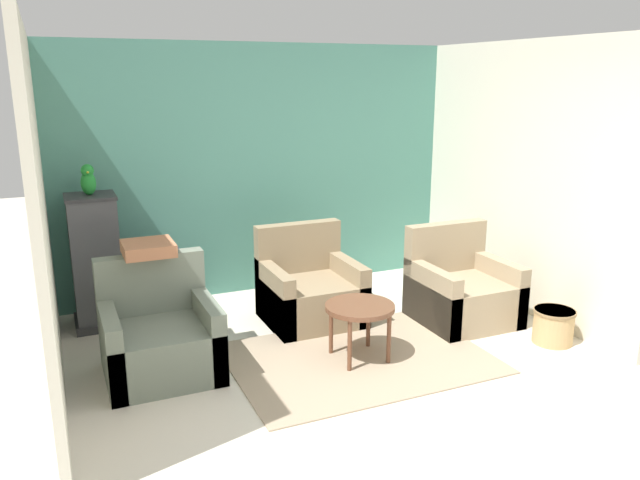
# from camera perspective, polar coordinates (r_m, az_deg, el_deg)

# --- Properties ---
(ground_plane) EXTENTS (20.00, 20.00, 0.00)m
(ground_plane) POSITION_cam_1_polar(r_m,az_deg,el_deg) (4.43, 8.25, -16.22)
(ground_plane) COLOR beige
(ground_plane) RESTS_ON ground
(wall_back_accent) EXTENTS (4.37, 0.06, 2.61)m
(wall_back_accent) POSITION_cam_1_polar(r_m,az_deg,el_deg) (6.68, -5.38, 6.37)
(wall_back_accent) COLOR #4C897A
(wall_back_accent) RESTS_ON ground_plane
(wall_left) EXTENTS (0.06, 3.05, 2.61)m
(wall_left) POSITION_cam_1_polar(r_m,az_deg,el_deg) (4.82, -24.17, 1.88)
(wall_left) COLOR beige
(wall_left) RESTS_ON ground_plane
(wall_right) EXTENTS (0.06, 3.05, 2.61)m
(wall_right) POSITION_cam_1_polar(r_m,az_deg,el_deg) (6.41, 18.02, 5.35)
(wall_right) COLOR beige
(wall_right) RESTS_ON ground_plane
(area_rug) EXTENTS (2.09, 1.50, 0.01)m
(area_rug) POSITION_cam_1_polar(r_m,az_deg,el_deg) (5.27, 3.59, -10.72)
(area_rug) COLOR gray
(area_rug) RESTS_ON ground_plane
(coffee_table) EXTENTS (0.57, 0.57, 0.48)m
(coffee_table) POSITION_cam_1_polar(r_m,az_deg,el_deg) (5.10, 3.66, -6.51)
(coffee_table) COLOR brown
(coffee_table) RESTS_ON ground_plane
(armchair_left) EXTENTS (0.86, 0.81, 0.89)m
(armchair_left) POSITION_cam_1_polar(r_m,az_deg,el_deg) (5.08, -14.43, -8.74)
(armchair_left) COLOR slate
(armchair_left) RESTS_ON ground_plane
(armchair_right) EXTENTS (0.86, 0.81, 0.89)m
(armchair_right) POSITION_cam_1_polar(r_m,az_deg,el_deg) (6.10, 12.79, -4.65)
(armchair_right) COLOR #9E896B
(armchair_right) RESTS_ON ground_plane
(armchair_middle) EXTENTS (0.86, 0.81, 0.89)m
(armchair_middle) POSITION_cam_1_polar(r_m,az_deg,el_deg) (5.94, -0.95, -4.78)
(armchair_middle) COLOR #8E7A5B
(armchair_middle) RESTS_ON ground_plane
(birdcage) EXTENTS (0.47, 0.47, 1.24)m
(birdcage) POSITION_cam_1_polar(r_m,az_deg,el_deg) (6.09, -19.80, -1.93)
(birdcage) COLOR #353539
(birdcage) RESTS_ON ground_plane
(parrot) EXTENTS (0.13, 0.24, 0.28)m
(parrot) POSITION_cam_1_polar(r_m,az_deg,el_deg) (5.93, -20.44, 5.11)
(parrot) COLOR #1E842D
(parrot) RESTS_ON birdcage
(potted_plant) EXTENTS (0.35, 0.32, 0.75)m
(potted_plant) POSITION_cam_1_polar(r_m,az_deg,el_deg) (6.20, -13.99, -2.75)
(potted_plant) COLOR #66605B
(potted_plant) RESTS_ON ground_plane
(wicker_basket) EXTENTS (0.36, 0.36, 0.30)m
(wicker_basket) POSITION_cam_1_polar(r_m,az_deg,el_deg) (5.86, 20.57, -7.30)
(wicker_basket) COLOR tan
(wicker_basket) RESTS_ON ground_plane
(throw_pillow) EXTENTS (0.39, 0.39, 0.10)m
(throw_pillow) POSITION_cam_1_polar(r_m,az_deg,el_deg) (5.14, -15.44, -0.73)
(throw_pillow) COLOR #B2704C
(throw_pillow) RESTS_ON armchair_left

